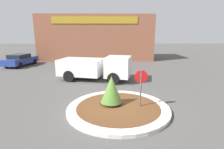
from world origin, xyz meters
The scene contains 7 objects.
ground_plane centered at (0.00, 0.00, 0.00)m, with size 120.00×120.00×0.00m, color #514F4C.
traffic_island centered at (0.00, 0.00, 0.08)m, with size 5.12×5.12×0.16m.
stop_sign centered at (1.11, 0.05, 1.40)m, with size 0.65×0.07×2.04m.
island_shrub centered at (-0.34, 0.33, 0.97)m, with size 1.11×1.11×1.50m.
utility_truck centered at (-1.59, 5.92, 1.07)m, with size 6.16×3.56×1.97m.
storefront_building centered at (-2.29, 18.53, 3.14)m, with size 15.97×6.07×6.27m.
parked_sedan_blue centered at (-10.94, 12.50, 0.73)m, with size 2.62×4.68×1.41m.
Camera 1 is at (-0.46, -8.17, 3.74)m, focal length 28.00 mm.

